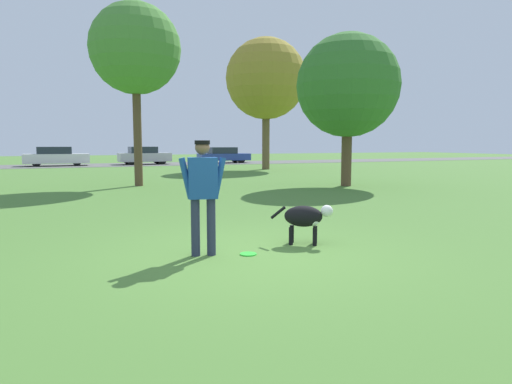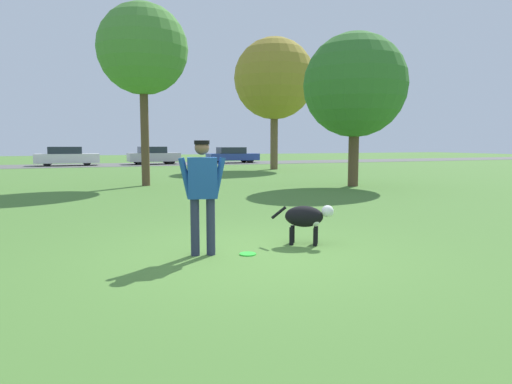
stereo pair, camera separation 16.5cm
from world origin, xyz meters
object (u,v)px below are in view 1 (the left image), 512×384
(person, at_px, (203,188))
(dog, at_px, (306,217))
(tree_near_right, at_px, (348,86))
(tree_mid_center, at_px, (135,49))
(tree_far_right, at_px, (266,79))
(parked_car_blue, at_px, (223,155))
(parked_car_white, at_px, (56,157))
(frisbee, at_px, (248,254))
(parked_car_silver, at_px, (144,156))

(person, relative_size, dog, 1.82)
(dog, xyz_separation_m, tree_near_right, (6.50, 8.36, 3.36))
(tree_mid_center, bearing_deg, tree_far_right, 42.22)
(person, distance_m, parked_car_blue, 31.65)
(tree_far_right, height_order, parked_car_white, tree_far_right)
(tree_mid_center, distance_m, tree_near_right, 8.15)
(frisbee, bearing_deg, person, 160.41)
(tree_near_right, bearing_deg, parked_car_white, 115.87)
(parked_car_blue, bearing_deg, person, -108.90)
(person, relative_size, tree_mid_center, 0.24)
(tree_near_right, xyz_separation_m, parked_car_blue, (2.42, 21.36, -3.16))
(tree_far_right, bearing_deg, tree_near_right, -99.11)
(parked_car_silver, bearing_deg, parked_car_blue, -2.84)
(frisbee, bearing_deg, tree_mid_center, 88.72)
(tree_near_right, height_order, parked_car_silver, tree_near_right)
(parked_car_white, bearing_deg, frisbee, -84.23)
(person, bearing_deg, tree_near_right, 56.86)
(tree_near_right, height_order, parked_car_white, tree_near_right)
(tree_near_right, bearing_deg, tree_mid_center, 156.52)
(dog, xyz_separation_m, parked_car_silver, (2.40, 29.76, 0.24))
(parked_car_white, relative_size, parked_car_blue, 1.05)
(parked_car_silver, bearing_deg, tree_near_right, -81.69)
(person, height_order, tree_far_right, tree_far_right)
(tree_far_right, height_order, tree_mid_center, tree_far_right)
(tree_far_right, relative_size, tree_mid_center, 1.18)
(frisbee, bearing_deg, parked_car_blue, 71.48)
(dog, height_order, tree_mid_center, tree_mid_center)
(frisbee, relative_size, tree_far_right, 0.03)
(person, height_order, tree_mid_center, tree_mid_center)
(frisbee, height_order, parked_car_white, parked_car_white)
(frisbee, xyz_separation_m, tree_mid_center, (0.27, 11.85, 5.16))
(parked_car_silver, bearing_deg, dog, -97.16)
(dog, relative_size, tree_near_right, 0.16)
(tree_near_right, height_order, parked_car_blue, tree_near_right)
(tree_mid_center, height_order, parked_car_silver, tree_mid_center)
(parked_car_silver, relative_size, parked_car_blue, 0.94)
(tree_far_right, relative_size, parked_car_blue, 1.93)
(person, xyz_separation_m, tree_near_right, (8.26, 8.43, 2.81))
(dog, distance_m, tree_mid_center, 12.52)
(parked_car_blue, bearing_deg, tree_near_right, -95.64)
(tree_far_right, bearing_deg, parked_car_white, 141.17)
(parked_car_silver, distance_m, parked_car_blue, 6.52)
(parked_car_white, relative_size, parked_car_silver, 1.12)
(parked_car_blue, bearing_deg, dog, -105.89)
(frisbee, distance_m, tree_mid_center, 12.93)
(parked_car_blue, bearing_deg, tree_mid_center, -117.51)
(tree_mid_center, height_order, parked_car_blue, tree_mid_center)
(frisbee, xyz_separation_m, tree_far_right, (9.49, 20.22, 5.61))
(dog, relative_size, parked_car_silver, 0.23)
(parked_car_white, bearing_deg, tree_far_right, -38.29)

